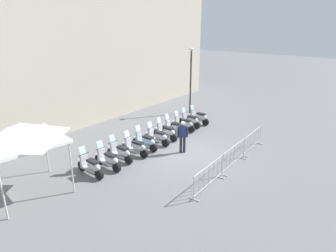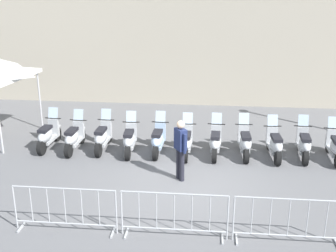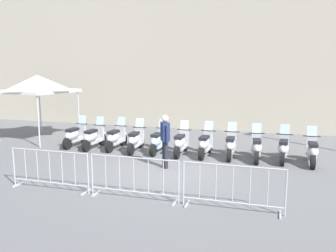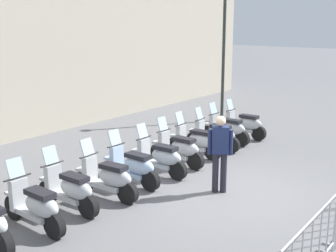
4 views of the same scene
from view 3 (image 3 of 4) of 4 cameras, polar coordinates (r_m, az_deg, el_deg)
The scene contains 17 objects.
ground_plane at distance 11.16m, azimuth -0.50°, elevation -7.22°, with size 120.00×120.00×0.00m, color slate.
motorcycle_0 at distance 14.78m, azimuth -15.05°, elevation -1.57°, with size 0.58×1.73×1.24m.
motorcycle_1 at distance 14.23m, azimuth -12.18°, elevation -1.88°, with size 0.60×1.72×1.24m.
motorcycle_2 at distance 13.93m, azimuth -8.65°, elevation -2.01°, with size 0.61×1.72×1.24m.
motorcycle_3 at distance 13.43m, azimuth -5.39°, elevation -2.37°, with size 0.70×1.71×1.24m.
motorcycle_4 at distance 13.21m, azimuth -1.62°, elevation -2.54°, with size 0.61×1.72×1.24m.
motorcycle_5 at distance 12.87m, azimuth 2.11°, elevation -2.86°, with size 0.64×1.72×1.24m.
motorcycle_6 at distance 12.75m, azimuth 6.13°, elevation -3.04°, with size 0.59×1.72×1.24m.
motorcycle_7 at distance 12.66m, azimuth 10.24°, elevation -3.22°, with size 0.68×1.71×1.24m.
motorcycle_8 at distance 12.52m, azimuth 14.35°, elevation -3.51°, with size 0.71×1.71×1.24m.
motorcycle_9 at distance 12.62m, azimuth 18.45°, elevation -3.61°, with size 0.57×1.73×1.24m.
motorcycle_10 at distance 12.57m, azimuth 22.62°, elevation -3.91°, with size 0.61×1.72×1.24m.
barrier_segment_0 at distance 9.82m, azimuth -18.90°, elevation -6.87°, with size 2.30×0.78×1.07m.
barrier_segment_1 at distance 8.67m, azimuth -5.66°, elevation -8.55°, with size 2.30×0.78×1.07m.
barrier_segment_2 at distance 8.10m, azimuth 10.59°, elevation -9.99°, with size 2.30×0.78×1.07m.
officer_near_row_end at distance 11.16m, azimuth -0.48°, elevation -2.02°, with size 0.41×0.43×1.73m.
canopy_tent at distance 16.56m, azimuth -20.69°, elevation 6.50°, with size 2.70×2.70×2.91m.
Camera 3 is at (4.79, -9.55, 3.21)m, focal length 37.04 mm.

